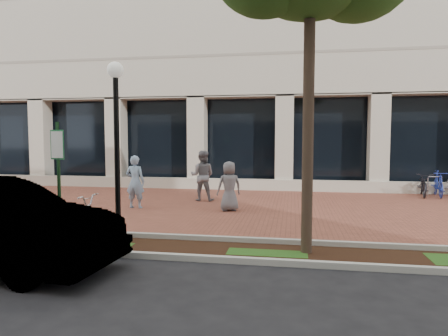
% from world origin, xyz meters
% --- Properties ---
extents(ground, '(120.00, 120.00, 0.00)m').
position_xyz_m(ground, '(0.00, 0.00, 0.00)').
color(ground, black).
rests_on(ground, ground).
extents(brick_plaza, '(40.00, 9.00, 0.01)m').
position_xyz_m(brick_plaza, '(0.00, 0.00, 0.01)').
color(brick_plaza, brown).
rests_on(brick_plaza, ground).
extents(planting_strip, '(40.00, 1.50, 0.01)m').
position_xyz_m(planting_strip, '(0.00, -5.25, 0.01)').
color(planting_strip, black).
rests_on(planting_strip, ground).
extents(curb_plaza_side, '(40.00, 0.12, 0.12)m').
position_xyz_m(curb_plaza_side, '(0.00, -4.50, 0.06)').
color(curb_plaza_side, '#AFB0A6').
rests_on(curb_plaza_side, ground).
extents(curb_street_side, '(40.00, 0.12, 0.12)m').
position_xyz_m(curb_street_side, '(0.00, -6.00, 0.06)').
color(curb_street_side, '#AFB0A6').
rests_on(curb_street_side, ground).
extents(near_office_building, '(40.00, 12.12, 16.00)m').
position_xyz_m(near_office_building, '(0.00, 10.47, 10.05)').
color(near_office_building, '#BDB6A1').
rests_on(near_office_building, ground).
extents(parking_sign, '(0.34, 0.07, 2.66)m').
position_xyz_m(parking_sign, '(-2.52, -5.49, 1.67)').
color(parking_sign, '#123217').
rests_on(parking_sign, ground).
extents(lamppost, '(0.36, 0.36, 4.00)m').
position_xyz_m(lamppost, '(-1.51, -4.79, 2.27)').
color(lamppost, black).
rests_on(lamppost, ground).
extents(locked_bicycle, '(2.14, 0.94, 1.09)m').
position_xyz_m(locked_bicycle, '(-2.55, -5.14, 0.55)').
color(locked_bicycle, silver).
rests_on(locked_bicycle, ground).
extents(pedestrian_left, '(0.66, 0.44, 1.76)m').
position_xyz_m(pedestrian_left, '(-2.76, -0.75, 0.88)').
color(pedestrian_left, '#83A4C3').
rests_on(pedestrian_left, ground).
extents(pedestrian_mid, '(0.92, 0.72, 1.87)m').
position_xyz_m(pedestrian_mid, '(-0.92, 1.15, 0.93)').
color(pedestrian_mid, slate).
rests_on(pedestrian_mid, ground).
extents(pedestrian_right, '(0.92, 0.79, 1.59)m').
position_xyz_m(pedestrian_right, '(0.39, -0.73, 0.80)').
color(pedestrian_right, slate).
rests_on(pedestrian_right, ground).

